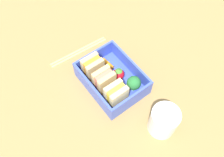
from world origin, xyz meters
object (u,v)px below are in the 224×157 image
at_px(sandwich_left, 116,94).
at_px(sandwich_center_left, 104,80).
at_px(strawberry_far_left, 118,74).
at_px(carrot_stick_far_left, 108,64).
at_px(sandwich_center, 93,67).
at_px(chopstick_pair, 79,51).
at_px(drinking_glass, 163,121).
at_px(broccoli_floret, 134,83).

xyz_separation_m(sandwich_left, sandwich_center_left, (0.05, 0.00, 0.00)).
relative_size(strawberry_far_left, carrot_stick_far_left, 0.94).
distance_m(sandwich_center, chopstick_pair, 0.10).
distance_m(sandwich_center_left, chopstick_pair, 0.15).
bearing_deg(chopstick_pair, drinking_glass, -173.62).
height_order(sandwich_center_left, strawberry_far_left, sandwich_center_left).
relative_size(sandwich_left, chopstick_pair, 0.34).
relative_size(sandwich_center_left, chopstick_pair, 0.34).
relative_size(sandwich_left, carrot_stick_far_left, 1.59).
xyz_separation_m(sandwich_center_left, strawberry_far_left, (0.00, -0.05, -0.01)).
height_order(sandwich_center_left, carrot_stick_far_left, sandwich_center_left).
height_order(chopstick_pair, drinking_glass, drinking_glass).
bearing_deg(drinking_glass, broccoli_floret, -4.42).
xyz_separation_m(strawberry_far_left, carrot_stick_far_left, (0.05, -0.00, -0.01)).
distance_m(broccoli_floret, chopstick_pair, 0.20).
relative_size(strawberry_far_left, chopstick_pair, 0.20).
distance_m(sandwich_center, drinking_glass, 0.22).
bearing_deg(sandwich_center, sandwich_left, 180.00).
bearing_deg(sandwich_center, strawberry_far_left, -136.36).
xyz_separation_m(sandwich_left, strawberry_far_left, (0.05, -0.05, -0.01)).
bearing_deg(carrot_stick_far_left, sandwich_center_left, 136.11).
height_order(sandwich_center, carrot_stick_far_left, sandwich_center).
bearing_deg(strawberry_far_left, sandwich_left, 137.15).
height_order(carrot_stick_far_left, drinking_glass, drinking_glass).
relative_size(sandwich_center, strawberry_far_left, 1.69).
bearing_deg(broccoli_floret, sandwich_left, 89.87).
bearing_deg(drinking_glass, strawberry_far_left, -0.03).
height_order(broccoli_floret, chopstick_pair, broccoli_floret).
bearing_deg(carrot_stick_far_left, sandwich_left, 154.39).
height_order(strawberry_far_left, carrot_stick_far_left, strawberry_far_left).
bearing_deg(chopstick_pair, sandwich_left, 176.48).
bearing_deg(drinking_glass, sandwich_left, 21.45).
xyz_separation_m(sandwich_left, broccoli_floret, (-0.00, -0.06, -0.00)).
bearing_deg(strawberry_far_left, broccoli_floret, -169.80).
height_order(sandwich_center, drinking_glass, drinking_glass).
xyz_separation_m(sandwich_left, sandwich_center, (0.10, 0.00, 0.00)).
bearing_deg(strawberry_far_left, sandwich_center_left, 90.84).
height_order(sandwich_left, drinking_glass, drinking_glass).
bearing_deg(broccoli_floret, drinking_glass, 175.58).
bearing_deg(chopstick_pair, strawberry_far_left, -166.22).
height_order(sandwich_center_left, sandwich_center, same).
bearing_deg(carrot_stick_far_left, drinking_glass, 179.78).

